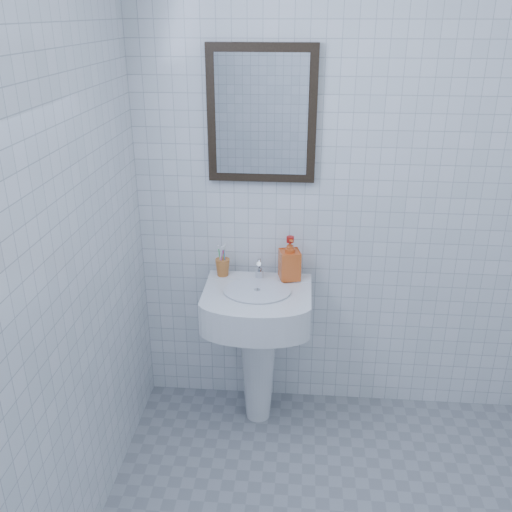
{
  "coord_description": "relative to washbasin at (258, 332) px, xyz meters",
  "views": [
    {
      "loc": [
        -0.28,
        -1.44,
        1.99
      ],
      "look_at": [
        -0.48,
        0.86,
        0.99
      ],
      "focal_mm": 40.0,
      "sensor_mm": 36.0,
      "label": 1
    }
  ],
  "objects": [
    {
      "name": "wall_left",
      "position": [
        -0.62,
        -0.98,
        0.72
      ],
      "size": [
        0.02,
        2.4,
        2.5
      ],
      "primitive_type": "cube",
      "color": "white",
      "rests_on": "ground"
    },
    {
      "name": "faucet",
      "position": [
        -0.0,
        0.09,
        0.29
      ],
      "size": [
        0.04,
        0.09,
        0.11
      ],
      "color": "silver",
      "rests_on": "washbasin"
    },
    {
      "name": "toothbrush_cup",
      "position": [
        -0.18,
        0.11,
        0.29
      ],
      "size": [
        0.09,
        0.09,
        0.09
      ],
      "primitive_type": null,
      "rotation": [
        0.0,
        0.0,
        -0.22
      ],
      "color": "#BF692B",
      "rests_on": "washbasin"
    },
    {
      "name": "soap_dispenser",
      "position": [
        0.15,
        0.1,
        0.36
      ],
      "size": [
        0.12,
        0.12,
        0.22
      ],
      "primitive_type": "imported",
      "rotation": [
        0.0,
        0.0,
        0.23
      ],
      "color": "#D95415",
      "rests_on": "washbasin"
    },
    {
      "name": "washbasin",
      "position": [
        0.0,
        0.0,
        0.0
      ],
      "size": [
        0.51,
        0.37,
        0.78
      ],
      "color": "white",
      "rests_on": "ground"
    },
    {
      "name": "wall_back",
      "position": [
        0.48,
        0.22,
        0.72
      ],
      "size": [
        2.2,
        0.02,
        2.5
      ],
      "primitive_type": "cube",
      "color": "white",
      "rests_on": "ground"
    },
    {
      "name": "wall_mirror",
      "position": [
        0.0,
        0.2,
        1.02
      ],
      "size": [
        0.5,
        0.04,
        0.62
      ],
      "color": "black",
      "rests_on": "wall_back"
    }
  ]
}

